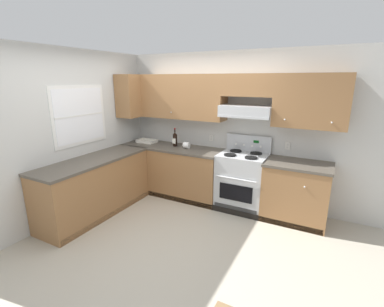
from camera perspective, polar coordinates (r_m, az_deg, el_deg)
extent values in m
plane|color=#B2AA99|center=(4.06, -6.25, -15.91)|extent=(7.04, 7.04, 0.00)
cube|color=silver|center=(4.80, 8.89, 5.22)|extent=(4.68, 0.12, 2.55)
cube|color=olive|center=(4.96, -3.32, 11.80)|extent=(1.83, 0.34, 0.76)
cube|color=olive|center=(4.26, 23.56, 10.02)|extent=(1.00, 0.34, 0.76)
cube|color=olive|center=(4.41, 11.83, 13.82)|extent=(0.80, 0.34, 0.34)
cube|color=#B7BABC|center=(4.40, 11.41, 8.74)|extent=(0.80, 0.46, 0.17)
cube|color=#B7BABC|center=(4.20, 10.48, 7.46)|extent=(0.80, 0.03, 0.04)
sphere|color=silver|center=(4.83, -4.40, 8.59)|extent=(0.02, 0.02, 0.02)
sphere|color=silver|center=(4.14, 18.79, 6.72)|extent=(0.02, 0.02, 0.02)
sphere|color=silver|center=(4.09, 27.17, 5.76)|extent=(0.02, 0.02, 0.02)
cube|color=silver|center=(4.92, 4.08, 3.28)|extent=(0.08, 0.01, 0.12)
cube|color=silver|center=(4.91, 4.06, 3.52)|extent=(0.03, 0.00, 0.03)
cube|color=silver|center=(4.92, 4.05, 3.02)|extent=(0.03, 0.00, 0.03)
cube|color=silver|center=(4.56, 19.34, 1.50)|extent=(0.08, 0.01, 0.12)
cube|color=silver|center=(4.55, 19.35, 1.76)|extent=(0.03, 0.00, 0.03)
cube|color=silver|center=(4.56, 19.30, 1.22)|extent=(0.03, 0.00, 0.03)
cube|color=silver|center=(4.74, -22.53, 4.10)|extent=(0.12, 4.00, 2.55)
cube|color=white|center=(4.65, -22.48, 7.36)|extent=(0.04, 1.00, 0.92)
cube|color=white|center=(4.64, -22.32, 7.36)|extent=(0.01, 0.90, 0.82)
cube|color=white|center=(4.64, -22.29, 7.35)|extent=(0.01, 0.90, 0.02)
cube|color=olive|center=(5.28, -12.10, 11.71)|extent=(0.34, 0.64, 0.76)
cube|color=olive|center=(5.12, -4.04, -3.71)|extent=(1.89, 0.61, 0.87)
cube|color=#51493F|center=(4.99, -4.14, 1.23)|extent=(1.91, 0.63, 0.04)
cube|color=olive|center=(4.44, 20.80, -7.76)|extent=(0.92, 0.61, 0.87)
cube|color=#51493F|center=(4.29, 21.36, -2.14)|extent=(0.94, 0.63, 0.04)
cube|color=black|center=(4.67, 3.22, -10.81)|extent=(3.54, 0.06, 0.09)
sphere|color=silver|center=(5.00, -9.69, -1.41)|extent=(0.03, 0.03, 0.03)
sphere|color=silver|center=(4.05, 22.45, -6.45)|extent=(0.03, 0.03, 0.03)
cube|color=olive|center=(4.62, -19.45, -6.72)|extent=(0.61, 1.89, 0.87)
cube|color=#51493F|center=(4.48, -19.96, -1.31)|extent=(0.63, 1.91, 0.04)
cube|color=black|center=(4.59, -16.62, -11.96)|extent=(0.06, 1.85, 0.09)
cube|color=#B7BABC|center=(4.59, 10.32, -5.95)|extent=(0.76, 0.58, 0.91)
cube|color=black|center=(4.36, 9.07, -8.13)|extent=(0.53, 0.01, 0.26)
cylinder|color=silver|center=(4.25, 9.10, -5.27)|extent=(0.65, 0.02, 0.02)
cube|color=#333333|center=(4.48, 8.92, -11.48)|extent=(0.70, 0.01, 0.11)
cube|color=#B7BABC|center=(4.45, 10.60, -0.37)|extent=(0.76, 0.58, 0.02)
cube|color=#B7BABC|center=(4.67, 11.69, 2.04)|extent=(0.76, 0.04, 0.29)
cube|color=#053F0C|center=(4.61, 13.25, 2.41)|extent=(0.09, 0.01, 0.04)
cylinder|color=black|center=(4.37, 7.93, -0.28)|extent=(0.19, 0.19, 0.02)
cylinder|color=black|center=(4.37, 7.93, -0.36)|extent=(0.07, 0.07, 0.01)
cylinder|color=black|center=(4.27, 12.22, -0.85)|extent=(0.19, 0.19, 0.02)
cylinder|color=black|center=(4.27, 12.21, -0.93)|extent=(0.07, 0.07, 0.01)
cylinder|color=black|center=(4.62, 9.13, 0.54)|extent=(0.19, 0.19, 0.02)
cylinder|color=black|center=(4.62, 9.13, 0.47)|extent=(0.07, 0.07, 0.01)
cylinder|color=black|center=(4.53, 13.20, 0.02)|extent=(0.19, 0.19, 0.02)
cylinder|color=black|center=(4.53, 13.19, -0.05)|extent=(0.07, 0.07, 0.01)
cylinder|color=white|center=(4.72, 9.18, 1.98)|extent=(0.04, 0.02, 0.04)
cylinder|color=white|center=(4.67, 10.81, 1.79)|extent=(0.04, 0.02, 0.04)
cylinder|color=white|center=(4.64, 12.47, 1.59)|extent=(0.04, 0.02, 0.04)
cylinder|color=white|center=(4.60, 14.15, 1.39)|extent=(0.04, 0.02, 0.04)
cylinder|color=black|center=(4.99, -3.56, 2.76)|extent=(0.08, 0.08, 0.22)
cone|color=black|center=(4.97, -3.59, 4.19)|extent=(0.08, 0.08, 0.04)
cylinder|color=black|center=(4.96, -3.60, 4.85)|extent=(0.03, 0.03, 0.08)
cylinder|color=maroon|center=(4.95, -3.60, 5.20)|extent=(0.03, 0.03, 0.02)
cube|color=silver|center=(4.96, -3.80, 2.62)|extent=(0.07, 0.00, 0.10)
cube|color=white|center=(5.39, -9.39, 2.41)|extent=(0.29, 0.19, 0.02)
cube|color=white|center=(5.30, -10.13, 2.38)|extent=(0.36, 0.01, 0.06)
cube|color=white|center=(5.47, -8.70, 2.85)|extent=(0.36, 0.01, 0.06)
cube|color=white|center=(5.49, -10.85, 2.79)|extent=(0.01, 0.21, 0.06)
cube|color=white|center=(5.28, -7.90, 2.44)|extent=(0.01, 0.21, 0.06)
cylinder|color=white|center=(4.84, -1.15, 1.74)|extent=(0.10, 0.11, 0.11)
cylinder|color=#9E7A51|center=(4.86, -1.68, 1.81)|extent=(0.01, 0.04, 0.04)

